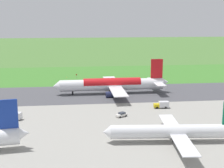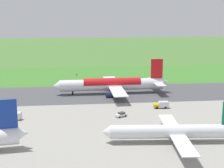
{
  "view_description": "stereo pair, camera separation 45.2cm",
  "coord_description": "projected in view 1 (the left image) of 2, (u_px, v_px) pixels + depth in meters",
  "views": [
    {
      "loc": [
        1.63,
        145.1,
        35.33
      ],
      "look_at": [
        -14.68,
        0.0,
        4.5
      ],
      "focal_mm": 51.66,
      "sensor_mm": 36.0,
      "label": 1
    },
    {
      "loc": [
        1.19,
        145.15,
        35.33
      ],
      "look_at": [
        -14.68,
        0.0,
        4.5
      ],
      "focal_mm": 51.66,
      "sensor_mm": 36.0,
      "label": 2
    }
  ],
  "objects": [
    {
      "name": "runway_asphalt",
      "position": [
        80.0,
        94.0,
        148.55
      ],
      "size": [
        600.0,
        35.7,
        0.06
      ],
      "primitive_type": "cube",
      "color": "#47474C",
      "rests_on": "ground"
    },
    {
      "name": "airliner_parked_mid",
      "position": [
        175.0,
        131.0,
        91.72
      ],
      "size": [
        40.7,
        33.32,
        11.87
      ],
      "color": "white",
      "rests_on": "ground"
    },
    {
      "name": "service_car_followme",
      "position": [
        122.0,
        114.0,
        115.19
      ],
      "size": [
        4.52,
        3.74,
        1.62
      ],
      "color": "silver",
      "rests_on": "ground"
    },
    {
      "name": "traffic_cone_orange",
      "position": [
        67.0,
        77.0,
        188.49
      ],
      "size": [
        0.4,
        0.4,
        0.55
      ],
      "primitive_type": "cone",
      "color": "orange",
      "rests_on": "ground"
    },
    {
      "name": "service_truck_baggage",
      "position": [
        162.0,
        105.0,
        125.96
      ],
      "size": [
        5.91,
        2.57,
        2.65
      ],
      "color": "gold",
      "rests_on": "ground"
    },
    {
      "name": "apron_concrete",
      "position": [
        84.0,
        145.0,
        90.32
      ],
      "size": [
        440.0,
        110.0,
        0.05
      ],
      "primitive_type": "cube",
      "color": "gray",
      "rests_on": "ground"
    },
    {
      "name": "no_stopping_sign",
      "position": [
        77.0,
        76.0,
        187.01
      ],
      "size": [
        0.6,
        0.1,
        2.35
      ],
      "color": "slate",
      "rests_on": "ground"
    },
    {
      "name": "grass_verge_foreground",
      "position": [
        79.0,
        77.0,
        190.07
      ],
      "size": [
        600.0,
        80.0,
        0.04
      ],
      "primitive_type": "cube",
      "color": "#3C782B",
      "rests_on": "ground"
    },
    {
      "name": "service_truck_fuel",
      "position": [
        14.0,
        116.0,
        111.85
      ],
      "size": [
        6.2,
        3.78,
        2.65
      ],
      "color": "#B21914",
      "rests_on": "ground"
    },
    {
      "name": "airliner_main",
      "position": [
        113.0,
        84.0,
        149.31
      ],
      "size": [
        54.03,
        44.1,
        15.88
      ],
      "color": "white",
      "rests_on": "ground"
    },
    {
      "name": "ground_plane",
      "position": [
        80.0,
        94.0,
        148.56
      ],
      "size": [
        800.0,
        800.0,
        0.0
      ],
      "primitive_type": "plane",
      "color": "#477233"
    }
  ]
}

